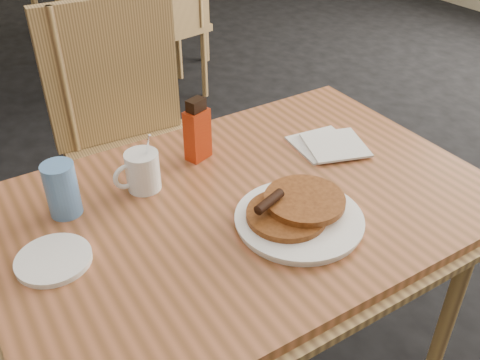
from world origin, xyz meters
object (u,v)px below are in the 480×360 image
object	(u,v)px
syrup_bottle	(197,132)
blue_tumbler	(62,189)
chair_main_far	(130,125)
chair_neighbor_near	(171,13)
coffee_mug	(142,171)
main_table	(245,215)
pancake_plate	(297,215)

from	to	relation	value
syrup_bottle	blue_tumbler	world-z (taller)	syrup_bottle
chair_main_far	chair_neighbor_near	bearing A→B (deg)	62.41
chair_main_far	blue_tumbler	distance (m)	0.69
chair_main_far	coffee_mug	size ratio (longest dim) A/B	6.77
coffee_mug	blue_tumbler	world-z (taller)	coffee_mug
main_table	chair_neighbor_near	size ratio (longest dim) A/B	1.34
syrup_bottle	pancake_plate	bearing A→B (deg)	-100.08
chair_main_far	chair_neighbor_near	world-z (taller)	chair_main_far
chair_neighbor_near	pancake_plate	size ratio (longest dim) A/B	3.19
coffee_mug	chair_neighbor_near	bearing A→B (deg)	74.11
main_table	syrup_bottle	distance (m)	0.25
coffee_mug	pancake_plate	bearing A→B (deg)	-40.54
coffee_mug	syrup_bottle	distance (m)	0.19
main_table	pancake_plate	world-z (taller)	pancake_plate
pancake_plate	blue_tumbler	bearing A→B (deg)	142.29
coffee_mug	chair_main_far	bearing A→B (deg)	83.79
chair_main_far	blue_tumbler	world-z (taller)	chair_main_far
main_table	pancake_plate	xyz separation A→B (m)	(0.05, -0.13, 0.06)
main_table	chair_main_far	size ratio (longest dim) A/B	1.18
main_table	pancake_plate	bearing A→B (deg)	-69.21
chair_neighbor_near	coffee_mug	size ratio (longest dim) A/B	5.97
chair_main_far	pancake_plate	xyz separation A→B (m)	(0.03, -0.86, 0.16)
pancake_plate	coffee_mug	world-z (taller)	coffee_mug
syrup_bottle	main_table	bearing A→B (deg)	-108.56
pancake_plate	blue_tumbler	world-z (taller)	blue_tumbler
chair_main_far	syrup_bottle	xyz separation A→B (m)	(-0.02, -0.51, 0.22)
pancake_plate	chair_neighbor_near	bearing A→B (deg)	69.80
main_table	chair_main_far	distance (m)	0.73
main_table	blue_tumbler	size ratio (longest dim) A/B	9.54
chair_neighbor_near	coffee_mug	world-z (taller)	coffee_mug
chair_main_far	syrup_bottle	size ratio (longest dim) A/B	6.11
pancake_plate	blue_tumbler	size ratio (longest dim) A/B	2.23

